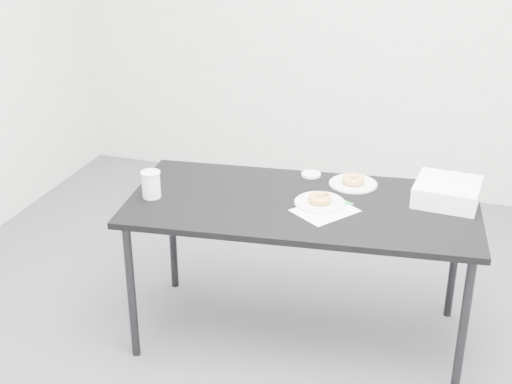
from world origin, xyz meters
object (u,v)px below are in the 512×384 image
(plate_near, at_px, (320,203))
(plate_far, at_px, (353,184))
(donut_far, at_px, (353,180))
(scorecard, at_px, (325,211))
(coffee_cup, at_px, (151,184))
(donut_near, at_px, (320,198))
(table, at_px, (302,213))
(pen, at_px, (340,203))
(bakery_box, at_px, (447,192))

(plate_near, xyz_separation_m, plate_far, (0.10, 0.26, -0.00))
(plate_near, bearing_deg, donut_far, 68.20)
(scorecard, height_order, coffee_cup, coffee_cup)
(donut_far, height_order, coffee_cup, coffee_cup)
(plate_near, distance_m, donut_near, 0.02)
(donut_far, bearing_deg, donut_near, -111.80)
(table, distance_m, scorecard, 0.14)
(pen, distance_m, donut_far, 0.24)
(table, bearing_deg, bakery_box, 12.30)
(plate_far, distance_m, coffee_cup, 0.96)
(scorecard, height_order, donut_near, donut_near)
(table, relative_size, scorecard, 6.47)
(table, bearing_deg, pen, 4.17)
(coffee_cup, bearing_deg, plate_near, 12.17)
(plate_near, relative_size, coffee_cup, 1.81)
(table, distance_m, donut_far, 0.33)
(pen, xyz_separation_m, plate_far, (0.01, 0.24, -0.00))
(scorecard, xyz_separation_m, plate_near, (-0.04, 0.06, 0.01))
(table, relative_size, pen, 13.94)
(scorecard, distance_m, plate_far, 0.33)
(coffee_cup, bearing_deg, pen, 12.41)
(pen, height_order, plate_near, pen)
(scorecard, xyz_separation_m, donut_far, (0.06, 0.32, 0.02))
(plate_near, height_order, donut_far, donut_far)
(table, height_order, bakery_box, bakery_box)
(pen, relative_size, plate_near, 0.52)
(table, bearing_deg, plate_far, 49.36)
(pen, height_order, plate_far, pen)
(pen, bearing_deg, donut_near, -172.97)
(scorecard, distance_m, pen, 0.10)
(plate_near, distance_m, bakery_box, 0.58)
(plate_far, bearing_deg, scorecard, -101.38)
(donut_far, bearing_deg, pen, -93.47)
(table, xyz_separation_m, coffee_cup, (-0.68, -0.15, 0.12))
(pen, relative_size, plate_far, 0.52)
(scorecard, bearing_deg, bakery_box, 63.49)
(pen, distance_m, plate_near, 0.09)
(table, relative_size, coffee_cup, 13.08)
(table, height_order, donut_far, donut_far)
(table, xyz_separation_m, bakery_box, (0.62, 0.21, 0.10))
(plate_far, bearing_deg, table, -124.17)
(donut_far, bearing_deg, table, -124.17)
(donut_near, relative_size, plate_far, 0.47)
(scorecard, bearing_deg, donut_far, 114.29)
(pen, distance_m, coffee_cup, 0.86)
(coffee_cup, bearing_deg, donut_far, 26.21)
(donut_near, distance_m, donut_far, 0.28)
(donut_near, relative_size, bakery_box, 0.38)
(coffee_cup, bearing_deg, plate_far, 26.21)
(scorecard, distance_m, donut_near, 0.08)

